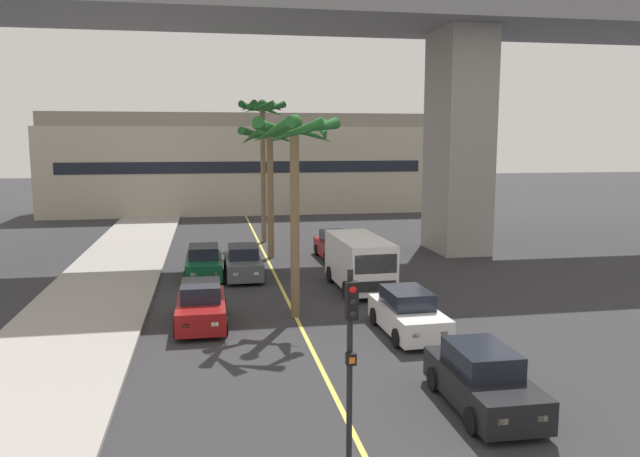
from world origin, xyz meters
TOP-DOWN VIEW (x-y plane):
  - sidewalk_left at (-8.00, 16.00)m, footprint 4.80×80.00m
  - lane_stripe_center at (0.00, 24.00)m, footprint 0.14×56.00m
  - bridge_overpass at (1.16, 31.55)m, footprint 67.62×8.00m
  - pier_building_backdrop at (0.00, 54.74)m, footprint 34.86×8.04m
  - car_queue_front at (3.80, 30.31)m, footprint 1.92×4.14m
  - car_queue_second at (-3.47, 26.71)m, footprint 1.84×4.10m
  - car_queue_third at (-1.58, 26.39)m, footprint 1.84×4.11m
  - car_queue_fourth at (3.54, 16.48)m, footprint 1.92×4.14m
  - car_queue_fifth at (-3.52, 18.79)m, footprint 1.84×4.10m
  - car_queue_sixth at (3.51, 10.41)m, footprint 1.86×4.11m
  - delivery_van at (3.42, 23.11)m, footprint 2.27×5.30m
  - traffic_light_median_near at (-0.45, 8.07)m, footprint 0.24×0.37m
  - palm_tree_near_median at (0.32, 36.83)m, footprint 3.09×3.16m
  - palm_tree_mid_median at (0.24, 31.40)m, footprint 3.62×3.65m
  - palm_tree_far_median at (-0.00, 19.26)m, footprint 3.43×3.44m

SIDE VIEW (x-z plane):
  - lane_stripe_center at x=0.00m, z-range 0.00..0.01m
  - sidewalk_left at x=-8.00m, z-range 0.00..0.15m
  - car_queue_front at x=3.80m, z-range -0.06..1.50m
  - car_queue_second at x=-3.47m, z-range -0.06..1.50m
  - car_queue_third at x=-1.58m, z-range -0.06..1.50m
  - car_queue_fourth at x=3.54m, z-range -0.06..1.50m
  - car_queue_fifth at x=-3.52m, z-range -0.06..1.50m
  - car_queue_sixth at x=3.51m, z-range -0.06..1.50m
  - delivery_van at x=3.42m, z-range 0.11..2.47m
  - traffic_light_median_near at x=-0.45m, z-range 0.61..4.81m
  - pier_building_backdrop at x=0.00m, z-range -0.06..8.89m
  - palm_tree_mid_median at x=0.24m, z-range 2.43..9.90m
  - palm_tree_far_median at x=0.00m, z-range 2.50..10.11m
  - palm_tree_near_median at x=0.32m, z-range 3.01..12.21m
  - bridge_overpass at x=1.16m, z-range 4.98..22.17m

